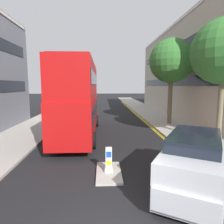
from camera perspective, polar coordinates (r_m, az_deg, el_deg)
name	(u,v)px	position (r m, az deg, el deg)	size (l,w,h in m)	color
sidewalk_right	(165,121)	(21.96, 15.19, -2.61)	(4.00, 80.00, 0.14)	#ADA89E
sidewalk_left	(43,122)	(21.80, -19.41, -2.85)	(4.00, 80.00, 0.14)	#ADA89E
kerb_line_outer	(150,126)	(19.51, 11.11, -3.97)	(0.10, 56.00, 0.01)	yellow
kerb_line_inner	(149,126)	(19.47, 10.65, -3.98)	(0.10, 56.00, 0.01)	yellow
traffic_island	(109,173)	(9.18, -0.96, -17.16)	(1.10, 2.20, 0.10)	#ADA89E
keep_left_bollard	(109,161)	(8.96, -0.96, -13.93)	(0.36, 0.28, 1.11)	silver
double_decker_bus_away	(79,97)	(15.42, -9.61, 4.34)	(2.82, 10.82, 5.64)	#B20F0F
taxi_minivan	(193,163)	(8.08, 22.45, -13.49)	(4.03, 5.09, 2.12)	silver
street_tree_near	(224,52)	(14.90, 29.83, 14.90)	(4.20, 4.20, 8.02)	#6B6047
street_tree_mid	(171,61)	(20.27, 16.89, 13.92)	(4.24, 4.24, 8.23)	#6B6047
townhouse_terrace_right	(204,72)	(29.84, 25.10, 10.52)	(10.08, 28.00, 11.45)	#B2A893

